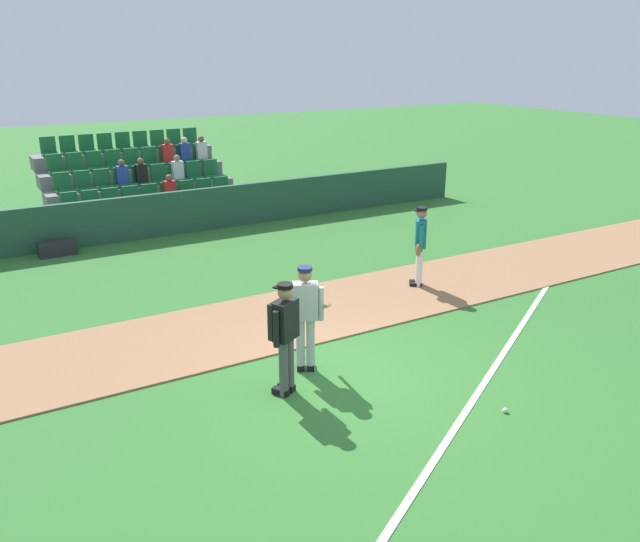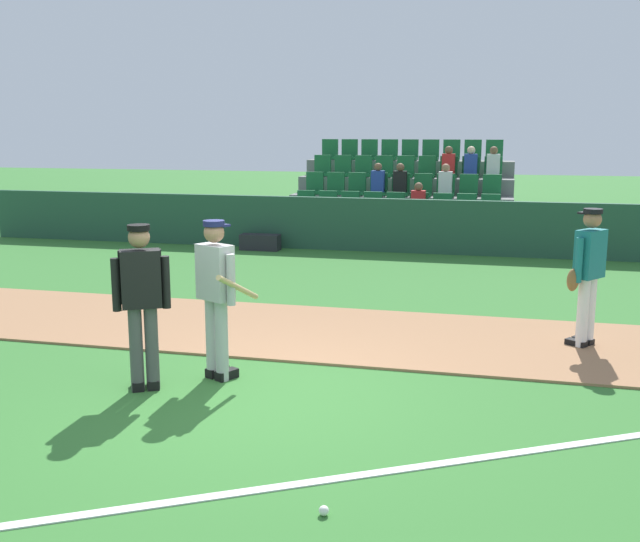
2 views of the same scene
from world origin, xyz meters
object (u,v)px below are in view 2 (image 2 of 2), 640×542
Objects in this scene: batter_grey_jersey at (216,293)px; umpire_home_plate at (142,297)px; baseball at (324,511)px; runner_teal_jersey at (588,273)px; equipment_bag at (260,242)px.

batter_grey_jersey is 1.00× the size of umpire_home_plate.
runner_teal_jersey is at bearing 65.26° from baseball.
baseball is (1.82, -2.58, -0.93)m from batter_grey_jersey.
umpire_home_plate is at bearing 139.61° from baseball.
umpire_home_plate is (-0.63, -0.50, 0.03)m from batter_grey_jersey.
runner_teal_jersey is 5.36m from baseball.
umpire_home_plate reaches higher than baseball.
umpire_home_plate is at bearing -141.50° from batter_grey_jersey.
umpire_home_plate is 3.36m from baseball.
baseball is (-2.21, -4.79, -0.93)m from runner_teal_jersey.
batter_grey_jersey reaches higher than equipment_bag.
baseball is (2.45, -2.08, -0.96)m from umpire_home_plate.
equipment_bag is at bearing 105.47° from batter_grey_jersey.
batter_grey_jersey reaches higher than baseball.
equipment_bag is (-6.39, 6.33, -0.78)m from runner_teal_jersey.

